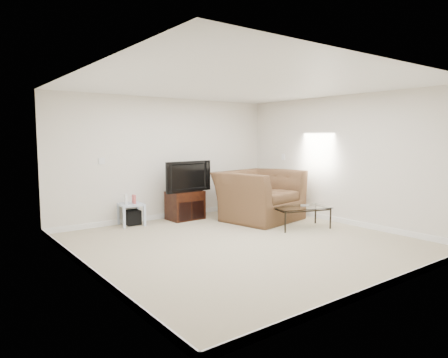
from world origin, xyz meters
TOP-DOWN VIEW (x-y plane):
  - floor at (0.00, 0.00)m, footprint 5.00×5.00m
  - ceiling at (0.00, 0.00)m, footprint 5.00×5.00m
  - wall_back at (0.00, 2.50)m, footprint 5.00×0.02m
  - wall_left at (-2.50, 0.00)m, footprint 0.02×5.00m
  - wall_right at (2.50, 0.00)m, footprint 0.02×5.00m
  - plate_back at (-1.40, 2.49)m, footprint 0.12×0.02m
  - plate_right_switch at (2.49, 1.60)m, footprint 0.02×0.09m
  - plate_right_outlet at (2.49, 1.30)m, footprint 0.02×0.08m
  - tv_stand at (0.21, 2.15)m, footprint 0.72×0.51m
  - dvd_player at (0.21, 2.11)m, footprint 0.41×0.29m
  - television at (0.21, 2.12)m, footprint 1.02×0.29m
  - side_table at (-0.93, 2.28)m, footprint 0.49×0.49m
  - subwoofer at (-0.90, 2.29)m, footprint 0.28×0.28m
  - game_console at (-1.03, 2.27)m, footprint 0.07×0.15m
  - game_case at (-0.88, 2.26)m, footprint 0.06×0.13m
  - recliner at (1.42, 1.20)m, footprint 1.72×1.29m
  - coffee_table at (1.53, 0.16)m, footprint 1.14×0.84m
  - remote at (1.69, 0.22)m, footprint 0.15×0.14m

SIDE VIEW (x-z plane):
  - floor at x=0.00m, z-range 0.00..0.00m
  - subwoofer at x=-0.90m, z-range 0.01..0.29m
  - coffee_table at x=1.53m, z-range 0.00..0.40m
  - side_table at x=-0.93m, z-range 0.00..0.42m
  - tv_stand at x=0.21m, z-range 0.00..0.59m
  - plate_right_outlet at x=2.49m, z-range 0.24..0.36m
  - remote at x=1.69m, z-range 0.40..0.42m
  - dvd_player at x=0.21m, z-range 0.46..0.52m
  - game_case at x=-0.88m, z-range 0.42..0.59m
  - game_console at x=-1.03m, z-range 0.42..0.62m
  - recliner at x=1.42m, z-range 0.00..1.36m
  - television at x=0.21m, z-range 0.59..1.21m
  - wall_back at x=0.00m, z-range 0.00..2.50m
  - wall_left at x=-2.50m, z-range 0.00..2.50m
  - wall_right at x=2.50m, z-range 0.00..2.50m
  - plate_back at x=-1.40m, z-range 1.19..1.31m
  - plate_right_switch at x=2.49m, z-range 1.19..1.31m
  - ceiling at x=0.00m, z-range 2.50..2.50m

